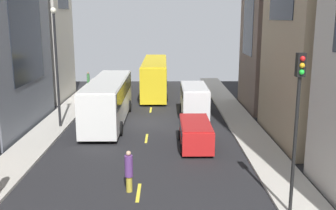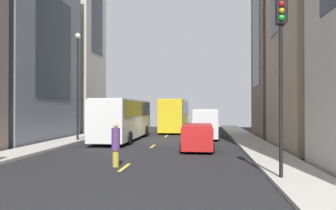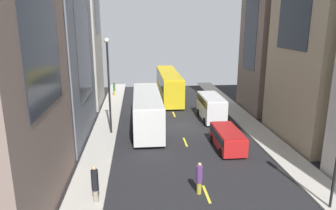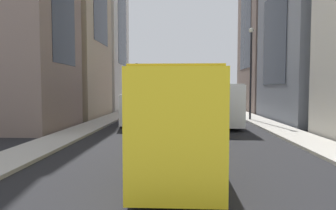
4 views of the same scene
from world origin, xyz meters
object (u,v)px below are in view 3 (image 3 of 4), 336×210
delivery_van_white (211,106)px  car_red_0 (227,137)px  pedestrian_crossing_near (199,177)px  pedestrian_waiting_curb (114,88)px  pedestrian_walking_far (95,183)px  city_bus_white (147,107)px  streetcar_yellow (169,83)px

delivery_van_white → car_red_0: (-0.50, -7.82, -0.56)m
car_red_0 → pedestrian_crossing_near: size_ratio=2.31×
car_red_0 → pedestrian_crossing_near: 7.48m
car_red_0 → pedestrian_crossing_near: (-3.60, -6.55, 0.10)m
pedestrian_waiting_curb → pedestrian_walking_far: bearing=-10.2°
delivery_van_white → car_red_0: size_ratio=1.14×
car_red_0 → pedestrian_waiting_curb: size_ratio=2.35×
city_bus_white → pedestrian_waiting_curb: size_ratio=5.85×
car_red_0 → pedestrian_walking_far: bearing=-143.5°
city_bus_white → delivery_van_white: bearing=15.1°
car_red_0 → pedestrian_walking_far: 11.93m
delivery_van_white → pedestrian_waiting_curb: (-10.89, 11.63, -0.32)m
city_bus_white → car_red_0: city_bus_white is taller
streetcar_yellow → pedestrian_waiting_curb: streetcar_yellow is taller
streetcar_yellow → pedestrian_walking_far: size_ratio=6.10×
pedestrian_walking_far → city_bus_white: bearing=-83.3°
city_bus_white → car_red_0: size_ratio=2.49×
city_bus_white → pedestrian_crossing_near: city_bus_white is taller
streetcar_yellow → pedestrian_waiting_curb: bearing=169.0°
city_bus_white → delivery_van_white: 7.03m
delivery_van_white → pedestrian_walking_far: (-10.08, -14.92, -0.21)m
delivery_van_white → pedestrian_walking_far: 18.01m
pedestrian_walking_far → car_red_0: bearing=-122.6°
city_bus_white → pedestrian_walking_far: 13.52m
pedestrian_walking_far → streetcar_yellow: bearing=-83.8°
city_bus_white → pedestrian_waiting_curb: (-4.12, 13.46, -0.81)m
pedestrian_waiting_curb → pedestrian_crossing_near: 26.87m
pedestrian_crossing_near → pedestrian_walking_far: (-5.98, -0.55, 0.25)m
streetcar_yellow → delivery_van_white: 10.78m
pedestrian_crossing_near → pedestrian_walking_far: 6.01m
car_red_0 → streetcar_yellow: bearing=99.4°
delivery_van_white → pedestrian_crossing_near: (-4.11, -14.37, -0.46)m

